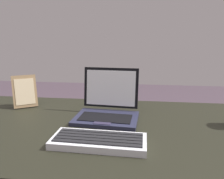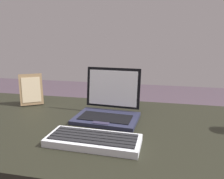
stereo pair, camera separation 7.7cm
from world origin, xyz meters
TOP-DOWN VIEW (x-y plane):
  - desk at (0.00, 0.00)m, footprint 1.62×0.72m
  - laptop_front at (0.04, 0.09)m, footprint 0.28×0.23m
  - external_keyboard at (0.05, -0.16)m, footprint 0.32×0.14m
  - photo_frame at (-0.39, 0.18)m, footprint 0.12×0.10m

SIDE VIEW (x-z plane):
  - desk at x=0.00m, z-range 0.29..1.00m
  - external_keyboard at x=0.05m, z-range 0.71..0.74m
  - laptop_front at x=0.04m, z-range 0.65..0.86m
  - photo_frame at x=-0.39m, z-range 0.71..0.88m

